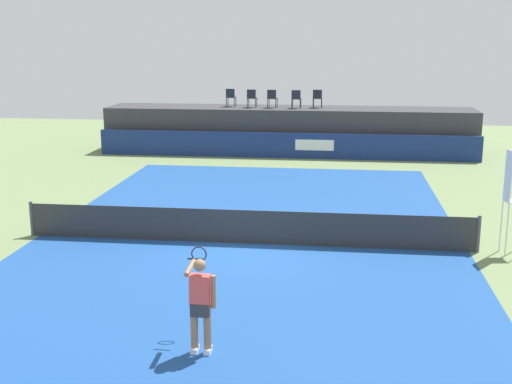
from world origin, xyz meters
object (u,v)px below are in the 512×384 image
object	(u,v)px
net_post_near	(32,219)
net_post_far	(478,234)
spectator_chair_far_left	(231,97)
tennis_player	(201,302)
umpire_chair	(510,195)
spectator_chair_left	(252,97)
spectator_chair_center	(272,98)
spectator_chair_far_right	(317,98)
spectator_chair_right	(296,98)

from	to	relation	value
net_post_near	net_post_far	world-z (taller)	same
spectator_chair_far_left	net_post_far	xyz separation A→B (m)	(9.12, -15.45, -2.19)
net_post_near	tennis_player	distance (m)	9.08
net_post_near	umpire_chair	bearing A→B (deg)	-0.07
spectator_chair_left	net_post_far	xyz separation A→B (m)	(8.02, -15.11, -2.19)
net_post_near	spectator_chair_left	bearing A→B (deg)	73.82
spectator_chair_far_left	tennis_player	bearing A→B (deg)	-82.19
spectator_chair_far_left	spectator_chair_left	distance (m)	1.15
net_post_near	tennis_player	bearing A→B (deg)	-46.00
net_post_far	spectator_chair_center	bearing A→B (deg)	114.92
spectator_chair_far_right	tennis_player	xyz separation A→B (m)	(-1.30, -21.91, -1.73)
spectator_chair_left	spectator_chair_far_right	bearing A→B (deg)	4.86
spectator_chair_left	net_post_near	world-z (taller)	spectator_chair_left
umpire_chair	net_post_near	xyz separation A→B (m)	(-13.12, 0.02, -1.09)
umpire_chair	tennis_player	bearing A→B (deg)	-136.34
spectator_chair_far_left	spectator_chair_right	xyz separation A→B (m)	(3.30, -0.46, 0.00)
spectator_chair_right	net_post_far	world-z (taller)	spectator_chair_right
spectator_chair_center	umpire_chair	distance (m)	17.00
spectator_chair_left	spectator_chair_far_left	bearing A→B (deg)	163.02
spectator_chair_left	tennis_player	distance (m)	21.79
spectator_chair_far_right	umpire_chair	xyz separation A→B (m)	(5.52, -15.40, -1.11)
spectator_chair_left	tennis_player	size ratio (longest dim) A/B	0.50
spectator_chair_far_left	net_post_far	size ratio (longest dim) A/B	0.89
spectator_chair_center	spectator_chair_far_right	world-z (taller)	same
net_post_far	tennis_player	world-z (taller)	tennis_player
spectator_chair_right	tennis_player	xyz separation A→B (m)	(-0.28, -21.51, -1.73)
spectator_chair_right	tennis_player	size ratio (longest dim) A/B	0.50
spectator_chair_center	spectator_chair_far_right	distance (m)	2.22
spectator_chair_far_left	tennis_player	size ratio (longest dim) A/B	0.50
spectator_chair_right	spectator_chair_far_right	distance (m)	1.09
spectator_chair_center	net_post_near	world-z (taller)	spectator_chair_center
spectator_chair_far_left	spectator_chair_left	bearing A→B (deg)	-16.98
spectator_chair_far_right	spectator_chair_right	bearing A→B (deg)	-158.62
spectator_chair_center	spectator_chair_right	xyz separation A→B (m)	(1.19, -0.10, 0.00)
net_post_far	net_post_near	bearing A→B (deg)	180.00
spectator_chair_center	tennis_player	distance (m)	21.69
spectator_chair_right	tennis_player	bearing A→B (deg)	-90.75
spectator_chair_far_right	net_post_far	bearing A→B (deg)	-72.66
spectator_chair_center	tennis_player	bearing A→B (deg)	-87.60
net_post_near	net_post_far	distance (m)	12.40
spectator_chair_left	net_post_near	distance (m)	15.89
net_post_far	tennis_player	xyz separation A→B (m)	(-6.10, -6.52, 0.46)
spectator_chair_far_left	spectator_chair_far_right	bearing A→B (deg)	-0.84
spectator_chair_left	net_post_far	size ratio (longest dim) A/B	0.89
spectator_chair_center	spectator_chair_far_left	bearing A→B (deg)	170.24
net_post_near	spectator_chair_right	bearing A→B (deg)	66.29
spectator_chair_far_left	net_post_near	world-z (taller)	spectator_chair_far_left
spectator_chair_left	spectator_chair_far_right	world-z (taller)	same
spectator_chair_right	spectator_chair_far_right	xyz separation A→B (m)	(1.01, 0.40, 0.00)
spectator_chair_left	umpire_chair	distance (m)	17.50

